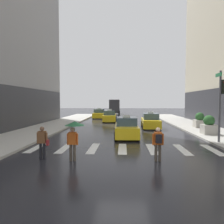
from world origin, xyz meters
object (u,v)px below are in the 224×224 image
planter_near_corner (209,126)px  taxi_third (110,117)px  taxi_second (150,121)px  pedestrian_with_umbrella (74,130)px  pedestrian_with_backpack (158,141)px  box_truck (115,106)px  taxi_fourth (99,114)px  taxi_lead (126,128)px  traffic_light_pole (222,96)px  planter_mid_block (200,121)px  pedestrian_with_handbag (42,141)px

planter_near_corner → taxi_third: bearing=128.8°
taxi_second → pedestrian_with_umbrella: size_ratio=2.37×
pedestrian_with_backpack → box_truck: bearing=95.9°
taxi_third → pedestrian_with_backpack: size_ratio=2.78×
taxi_fourth → taxi_lead: bearing=-76.0°
traffic_light_pole → pedestrian_with_backpack: (-4.89, -4.12, -2.29)m
traffic_light_pole → planter_mid_block: size_ratio=3.00×
planter_near_corner → planter_mid_block: (0.88, 4.37, 0.00)m
traffic_light_pole → pedestrian_with_backpack: bearing=-139.8°
taxi_fourth → planter_mid_block: 17.85m
traffic_light_pole → planter_near_corner: 4.17m
taxi_second → pedestrian_with_umbrella: bearing=-113.2°
taxi_fourth → pedestrian_with_backpack: size_ratio=2.76×
pedestrian_with_backpack → planter_mid_block: (6.42, 11.86, -0.10)m
pedestrian_with_umbrella → pedestrian_with_backpack: 4.09m
pedestrian_with_umbrella → planter_near_corner: bearing=38.6°
planter_near_corner → traffic_light_pole: bearing=-100.9°
taxi_fourth → pedestrian_with_umbrella: (1.89, -24.91, 0.79)m
taxi_third → taxi_second: bearing=-53.1°
taxi_third → taxi_fourth: same height
box_truck → pedestrian_with_umbrella: size_ratio=3.89×
traffic_light_pole → planter_near_corner: traffic_light_pole is taller
box_truck → planter_mid_block: size_ratio=4.72×
traffic_light_pole → taxi_lead: (-6.32, 2.53, -2.53)m
traffic_light_pole → taxi_lead: size_ratio=1.05×
box_truck → pedestrian_with_umbrella: bearing=-90.5°
traffic_light_pole → taxi_fourth: (-10.83, 20.61, -2.53)m
taxi_second → box_truck: size_ratio=0.61×
taxi_lead → pedestrian_with_handbag: bearing=-122.8°
taxi_lead → planter_near_corner: taxi_lead is taller
taxi_second → planter_mid_block: size_ratio=2.87×
pedestrian_with_umbrella → taxi_third: bearing=88.9°
taxi_third → planter_near_corner: 14.72m
pedestrian_with_backpack → planter_mid_block: planter_mid_block is taller
traffic_light_pole → taxi_second: size_ratio=1.04×
planter_mid_block → traffic_light_pole: bearing=-101.2°
taxi_second → box_truck: box_truck is taller
taxi_second → taxi_third: bearing=126.9°
pedestrian_with_backpack → planter_mid_block: size_ratio=1.03×
taxi_fourth → taxi_second: bearing=-59.8°
pedestrian_with_handbag → planter_near_corner: size_ratio=1.03×
taxi_second → planter_near_corner: size_ratio=2.87×
taxi_third → planter_mid_block: 12.35m
traffic_light_pole → taxi_fourth: bearing=117.7°
pedestrian_with_umbrella → planter_mid_block: pedestrian_with_umbrella is taller
taxi_lead → taxi_fourth: 18.64m
taxi_fourth → pedestrian_with_handbag: size_ratio=2.76×
taxi_fourth → box_truck: size_ratio=0.60×
box_truck → pedestrian_with_umbrella: 36.03m
pedestrian_with_umbrella → planter_near_corner: pedestrian_with_umbrella is taller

